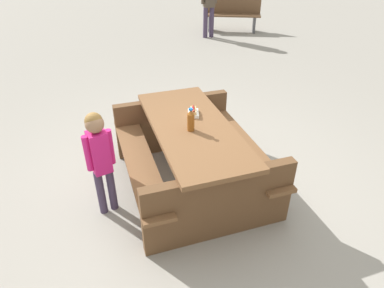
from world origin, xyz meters
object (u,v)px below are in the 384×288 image
at_px(hotdog_tray, 193,112).
at_px(park_bench_mid, 232,14).
at_px(soda_bottle, 191,120).
at_px(child_in_coat, 99,152).
at_px(picnic_table, 192,150).

height_order(hotdog_tray, park_bench_mid, park_bench_mid).
height_order(soda_bottle, child_in_coat, child_in_coat).
bearing_deg(picnic_table, child_in_coat, 86.97).
distance_m(soda_bottle, child_in_coat, 0.90).
relative_size(hotdog_tray, child_in_coat, 0.19).
bearing_deg(hotdog_tray, picnic_table, 147.06).
distance_m(child_in_coat, park_bench_mid, 7.35).
bearing_deg(hotdog_tray, child_in_coat, 97.52).
bearing_deg(soda_bottle, hotdog_tray, -33.84).
bearing_deg(park_bench_mid, hotdog_tray, 141.20).
relative_size(soda_bottle, park_bench_mid, 0.16).
bearing_deg(picnic_table, hotdog_tray, -32.94).
height_order(child_in_coat, park_bench_mid, child_in_coat).
distance_m(hotdog_tray, child_in_coat, 1.07).
bearing_deg(soda_bottle, park_bench_mid, -38.57).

